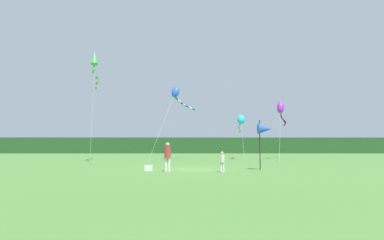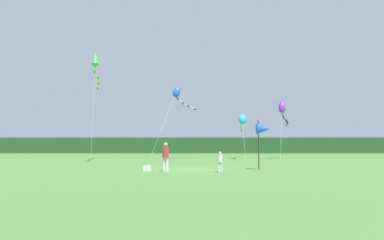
{
  "view_description": "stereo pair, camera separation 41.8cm",
  "coord_description": "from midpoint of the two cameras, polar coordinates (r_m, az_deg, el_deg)",
  "views": [
    {
      "loc": [
        -0.26,
        -21.45,
        1.58
      ],
      "look_at": [
        0.0,
        6.0,
        3.78
      ],
      "focal_mm": 29.9,
      "sensor_mm": 36.0,
      "label": 1
    },
    {
      "loc": [
        0.16,
        -21.45,
        1.58
      ],
      "look_at": [
        0.0,
        6.0,
        3.78
      ],
      "focal_mm": 29.9,
      "sensor_mm": 36.0,
      "label": 2
    }
  ],
  "objects": [
    {
      "name": "banner_flag_pole",
      "position": [
        21.38,
        13.17,
        -1.62
      ],
      "size": [
        0.9,
        0.7,
        3.25
      ],
      "color": "black",
      "rests_on": "ground"
    },
    {
      "name": "kite_green",
      "position": [
        33.55,
        -16.42,
        9.49
      ],
      "size": [
        2.16,
        8.27,
        10.7
      ],
      "color": "#B2B2B2",
      "rests_on": "ground"
    },
    {
      "name": "cooler_box",
      "position": [
        20.37,
        -7.42,
        -8.49
      ],
      "size": [
        0.49,
        0.38,
        0.35
      ],
      "primitive_type": "cube",
      "color": "silver",
      "rests_on": "ground"
    },
    {
      "name": "kite_purple",
      "position": [
        39.08,
        16.15,
        1.84
      ],
      "size": [
        3.59,
        9.76,
        6.91
      ],
      "color": "#B2B2B2",
      "rests_on": "ground"
    },
    {
      "name": "kite_cyan",
      "position": [
        37.63,
        9.24,
        -0.26
      ],
      "size": [
        1.08,
        7.88,
        5.23
      ],
      "color": "#B2B2B2",
      "rests_on": "ground"
    },
    {
      "name": "kite_blue",
      "position": [
        35.77,
        -2.16,
        4.61
      ],
      "size": [
        4.68,
        8.38,
        8.27
      ],
      "color": "#B2B2B2",
      "rests_on": "ground"
    },
    {
      "name": "ground_plane",
      "position": [
        21.51,
        0.47,
        -8.79
      ],
      "size": [
        120.0,
        120.0,
        0.0
      ],
      "primitive_type": "plane",
      "color": "#477533"
    },
    {
      "name": "person_adult",
      "position": [
        19.69,
        -4.12,
        -6.29
      ],
      "size": [
        0.39,
        0.39,
        1.77
      ],
      "color": "silver",
      "rests_on": "ground"
    },
    {
      "name": "distant_treeline",
      "position": [
        66.45,
        0.38,
        -4.55
      ],
      "size": [
        108.0,
        3.76,
        3.2
      ],
      "primitive_type": "cube",
      "color": "#234C23",
      "rests_on": "ground"
    },
    {
      "name": "person_child",
      "position": [
        19.19,
        5.67,
        -7.22
      ],
      "size": [
        0.27,
        0.27,
        1.23
      ],
      "color": "silver",
      "rests_on": "ground"
    }
  ]
}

